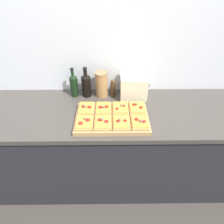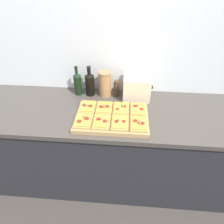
{
  "view_description": "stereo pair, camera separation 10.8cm",
  "coord_description": "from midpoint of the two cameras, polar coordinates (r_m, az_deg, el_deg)",
  "views": [
    {
      "loc": [
        0.04,
        -0.96,
        1.89
      ],
      "look_at": [
        0.05,
        0.23,
        0.95
      ],
      "focal_mm": 32.0,
      "sensor_mm": 36.0,
      "label": 1
    },
    {
      "loc": [
        0.15,
        -0.95,
        1.89
      ],
      "look_at": [
        0.05,
        0.23,
        0.95
      ],
      "focal_mm": 32.0,
      "sensor_mm": 36.0,
      "label": 2
    }
  ],
  "objects": [
    {
      "name": "pizza_slice_front_midleft",
      "position": [
        1.44,
        -4.77,
        -3.07
      ],
      "size": [
        0.12,
        0.16,
        0.05
      ],
      "color": "tan",
      "rests_on": "cutting_board"
    },
    {
      "name": "grain_jar_tall",
      "position": [
        1.75,
        -4.79,
        7.88
      ],
      "size": [
        0.11,
        0.11,
        0.23
      ],
      "color": "#AD7F4C",
      "rests_on": "kitchen_counter"
    },
    {
      "name": "ground_plane",
      "position": [
        2.12,
        -3.09,
        -24.83
      ],
      "size": [
        12.0,
        12.0,
        0.0
      ],
      "primitive_type": "plane",
      "color": "#3D3833"
    },
    {
      "name": "cutting_board",
      "position": [
        1.52,
        -2.03,
        -1.86
      ],
      "size": [
        0.55,
        0.35,
        0.03
      ],
      "primitive_type": "cube",
      "color": "tan",
      "rests_on": "kitchen_counter"
    },
    {
      "name": "pepper_mill",
      "position": [
        1.76,
        -1.49,
        6.87
      ],
      "size": [
        0.05,
        0.05,
        0.16
      ],
      "color": "#47331E",
      "rests_on": "kitchen_counter"
    },
    {
      "name": "wine_bottle",
      "position": [
        1.76,
        -9.12,
        7.7
      ],
      "size": [
        0.08,
        0.08,
        0.27
      ],
      "color": "black",
      "rests_on": "kitchen_counter"
    },
    {
      "name": "pizza_slice_back_right",
      "position": [
        1.57,
        5.28,
        1.05
      ],
      "size": [
        0.12,
        0.16,
        0.05
      ],
      "color": "tan",
      "rests_on": "cutting_board"
    },
    {
      "name": "pizza_slice_front_midright",
      "position": [
        1.44,
        0.53,
        -3.06
      ],
      "size": [
        0.12,
        0.16,
        0.05
      ],
      "color": "tan",
      "rests_on": "cutting_board"
    },
    {
      "name": "kitchen_counter",
      "position": [
        1.93,
        -3.23,
        -10.18
      ],
      "size": [
        2.63,
        0.67,
        0.89
      ],
      "color": "#232328",
      "rests_on": "ground_plane"
    },
    {
      "name": "pizza_slice_back_midleft",
      "position": [
        1.57,
        -4.43,
        0.98
      ],
      "size": [
        0.12,
        0.16,
        0.05
      ],
      "color": "tan",
      "rests_on": "cutting_board"
    },
    {
      "name": "pizza_slice_front_right",
      "position": [
        1.44,
        5.84,
        -3.0
      ],
      "size": [
        0.12,
        0.16,
        0.05
      ],
      "color": "tan",
      "rests_on": "cutting_board"
    },
    {
      "name": "pizza_slice_back_midright",
      "position": [
        1.56,
        0.44,
        1.02
      ],
      "size": [
        0.12,
        0.16,
        0.05
      ],
      "color": "tan",
      "rests_on": "cutting_board"
    },
    {
      "name": "wall_back",
      "position": [
        1.75,
        -3.78,
        16.82
      ],
      "size": [
        6.0,
        0.06,
        2.5
      ],
      "color": "silver",
      "rests_on": "ground_plane"
    },
    {
      "name": "pizza_slice_front_left",
      "position": [
        1.46,
        -10.0,
        -3.07
      ],
      "size": [
        0.12,
        0.16,
        0.05
      ],
      "color": "tan",
      "rests_on": "cutting_board"
    },
    {
      "name": "olive_oil_bottle",
      "position": [
        1.78,
        -12.56,
        7.53
      ],
      "size": [
        0.07,
        0.07,
        0.27
      ],
      "color": "black",
      "rests_on": "kitchen_counter"
    },
    {
      "name": "toaster_oven",
      "position": [
        1.74,
        4.36,
        7.24
      ],
      "size": [
        0.25,
        0.18,
        0.2
      ],
      "color": "beige",
      "rests_on": "kitchen_counter"
    },
    {
      "name": "pizza_slice_back_left",
      "position": [
        1.58,
        -9.25,
        0.96
      ],
      "size": [
        0.12,
        0.16,
        0.05
      ],
      "color": "tan",
      "rests_on": "cutting_board"
    }
  ]
}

